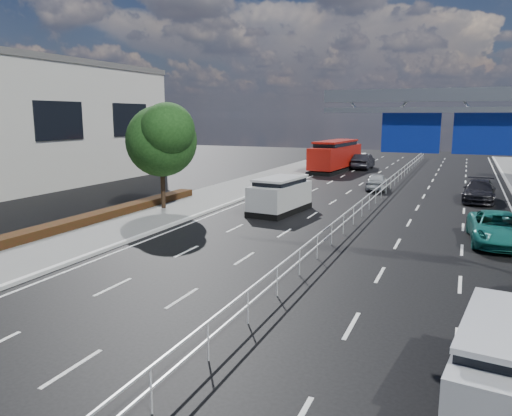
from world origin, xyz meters
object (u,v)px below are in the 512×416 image
at_px(near_car_silver, 377,181).
at_px(parked_car_dark, 479,191).
at_px(overhead_gantry, 510,125).
at_px(red_bus, 336,155).
at_px(near_car_dark, 363,162).
at_px(silver_minivan, 511,369).
at_px(parked_car_teal, 498,228).
at_px(white_minivan, 280,195).

xyz_separation_m(near_car_silver, parked_car_dark, (7.50, -2.93, 0.07)).
relative_size(overhead_gantry, red_bus, 0.93).
distance_m(near_car_dark, parked_car_dark, 21.71).
bearing_deg(silver_minivan, overhead_gantry, 96.19).
height_order(near_car_silver, parked_car_dark, parked_car_dark).
distance_m(parked_car_teal, parked_car_dark, 12.40).
distance_m(near_car_silver, parked_car_dark, 8.05).
bearing_deg(near_car_dark, parked_car_teal, 111.75).
relative_size(near_car_dark, parked_car_teal, 0.96).
xyz_separation_m(near_car_silver, parked_car_teal, (8.08, -15.32, 0.06)).
distance_m(red_bus, parked_car_teal, 31.38).
height_order(red_bus, parked_car_teal, red_bus).
distance_m(overhead_gantry, near_car_silver, 23.94).
bearing_deg(parked_car_teal, silver_minivan, -95.75).
distance_m(white_minivan, near_car_dark, 27.52).
bearing_deg(parked_car_teal, red_bus, 113.78).
xyz_separation_m(white_minivan, near_car_silver, (3.91, 12.08, -0.40)).
height_order(red_bus, parked_car_dark, red_bus).
height_order(near_car_dark, silver_minivan, silver_minivan).
bearing_deg(silver_minivan, parked_car_dark, 97.39).
xyz_separation_m(overhead_gantry, near_car_dark, (-11.82, 37.55, -4.78)).
height_order(overhead_gantry, red_bus, overhead_gantry).
bearing_deg(near_car_silver, red_bus, -66.75).
xyz_separation_m(white_minivan, near_car_dark, (-0.17, 27.52, -0.24)).
height_order(overhead_gantry, silver_minivan, overhead_gantry).
relative_size(near_car_dark, parked_car_dark, 0.98).
height_order(red_bus, silver_minivan, red_bus).
height_order(parked_car_teal, parked_car_dark, parked_car_dark).
height_order(near_car_silver, silver_minivan, silver_minivan).
height_order(white_minivan, red_bus, red_bus).
relative_size(white_minivan, near_car_dark, 1.04).
distance_m(white_minivan, parked_car_teal, 12.42).
bearing_deg(parked_car_dark, near_car_dark, 124.67).
relative_size(near_car_silver, near_car_dark, 0.78).
relative_size(overhead_gantry, parked_car_teal, 1.95).
xyz_separation_m(near_car_dark, silver_minivan, (11.68, -45.60, 0.13)).
xyz_separation_m(near_car_dark, parked_car_teal, (12.15, -30.75, -0.10)).
bearing_deg(near_car_dark, white_minivan, 90.54).
distance_m(overhead_gantry, parked_car_dark, 19.79).
bearing_deg(overhead_gantry, red_bus, 112.39).
relative_size(overhead_gantry, white_minivan, 1.96).
bearing_deg(silver_minivan, near_car_silver, 111.32).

